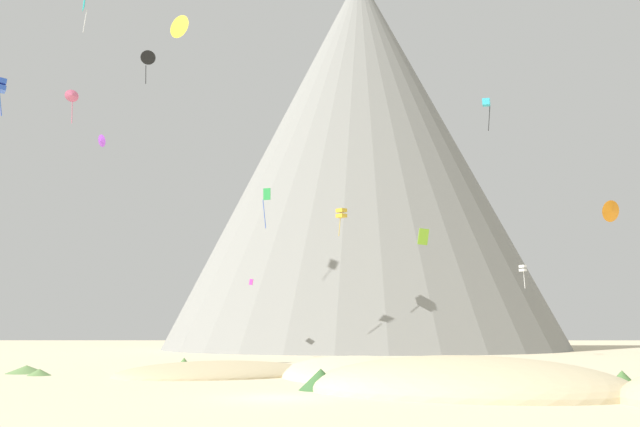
{
  "coord_description": "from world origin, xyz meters",
  "views": [
    {
      "loc": [
        2.11,
        -30.39,
        2.86
      ],
      "look_at": [
        1.34,
        48.18,
        16.67
      ],
      "focal_mm": 37.84,
      "sensor_mm": 36.0,
      "label": 1
    }
  ],
  "objects": [
    {
      "name": "ground_plane",
      "position": [
        0.0,
        0.0,
        0.0
      ],
      "size": [
        400.0,
        400.0,
        0.0
      ],
      "primitive_type": "plane",
      "color": "beige"
    },
    {
      "name": "dune_foreground_left",
      "position": [
        -5.18,
        16.18,
        0.0
      ],
      "size": [
        17.87,
        17.04,
        1.83
      ],
      "primitive_type": "ellipsoid",
      "rotation": [
        0.0,
        0.0,
        0.62
      ],
      "color": "#C6B284",
      "rests_on": "ground_plane"
    },
    {
      "name": "dune_foreground_right",
      "position": [
        8.77,
        3.44,
        0.0
      ],
      "size": [
        19.98,
        18.3,
        3.44
      ],
      "primitive_type": "ellipsoid",
      "rotation": [
        0.0,
        0.0,
        1.08
      ],
      "color": "#CCBA8E",
      "rests_on": "ground_plane"
    },
    {
      "name": "dune_back_low",
      "position": [
        4.4,
        18.01,
        0.0
      ],
      "size": [
        11.98,
        23.04,
        2.3
      ],
      "primitive_type": "ellipsoid",
      "rotation": [
        0.0,
        0.0,
        1.53
      ],
      "color": "beige",
      "rests_on": "ground_plane"
    },
    {
      "name": "bush_low_patch",
      "position": [
        -8.36,
        20.0,
        0.49
      ],
      "size": [
        1.91,
        1.91,
        0.99
      ],
      "primitive_type": "cone",
      "rotation": [
        0.0,
        0.0,
        3.34
      ],
      "color": "#568442",
      "rests_on": "ground_plane"
    },
    {
      "name": "bush_far_left",
      "position": [
        1.81,
        4.06,
        0.53
      ],
      "size": [
        3.1,
        3.1,
        1.05
      ],
      "primitive_type": "cone",
      "rotation": [
        0.0,
        0.0,
        2.19
      ],
      "color": "#386633",
      "rests_on": "ground_plane"
    },
    {
      "name": "bush_ridge_crest",
      "position": [
        -18.85,
        17.54,
        0.28
      ],
      "size": [
        3.61,
        3.61,
        0.56
      ],
      "primitive_type": "cone",
      "rotation": [
        0.0,
        0.0,
        5.89
      ],
      "color": "#668C4C",
      "rests_on": "ground_plane"
    },
    {
      "name": "bush_near_left",
      "position": [
        19.66,
        10.81,
        0.3
      ],
      "size": [
        1.33,
        1.33,
        0.61
      ],
      "primitive_type": "cone",
      "rotation": [
        0.0,
        0.0,
        1.34
      ],
      "color": "#477238",
      "rests_on": "ground_plane"
    },
    {
      "name": "bush_scatter_east",
      "position": [
        -16.95,
        15.19,
        0.22
      ],
      "size": [
        2.22,
        2.22,
        0.44
      ],
      "primitive_type": "cone",
      "rotation": [
        0.0,
        0.0,
        0.71
      ],
      "color": "#668C4C",
      "rests_on": "ground_plane"
    },
    {
      "name": "rock_massif",
      "position": [
        8.64,
        85.37,
        30.96
      ],
      "size": [
        91.61,
        91.61,
        68.46
      ],
      "color": "gray",
      "rests_on": "ground_plane"
    },
    {
      "name": "kite_yellow_high",
      "position": [
        -12.77,
        33.67,
        33.43
      ],
      "size": [
        2.3,
        1.55,
        2.47
      ],
      "rotation": [
        0.0,
        0.0,
        2.61
      ],
      "color": "yellow"
    },
    {
      "name": "kite_cyan_high",
      "position": [
        19.86,
        41.14,
        27.85
      ],
      "size": [
        1.03,
        1.02,
        3.72
      ],
      "rotation": [
        0.0,
        0.0,
        4.38
      ],
      "color": "#33BCDB"
    },
    {
      "name": "kite_black_high",
      "position": [
        -16.4,
        35.45,
        30.84
      ],
      "size": [
        1.59,
        0.76,
        3.67
      ],
      "rotation": [
        0.0,
        0.0,
        3.37
      ],
      "color": "black"
    },
    {
      "name": "kite_teal_high",
      "position": [
        -26.9,
        44.47,
        41.22
      ],
      "size": [
        0.7,
        1.05,
        4.52
      ],
      "rotation": [
        0.0,
        0.0,
        1.34
      ],
      "color": "teal"
    },
    {
      "name": "kite_gold_mid",
      "position": [
        3.94,
        50.93,
        17.17
      ],
      "size": [
        1.44,
        1.44,
        3.45
      ],
      "rotation": [
        0.0,
        0.0,
        2.44
      ],
      "color": "gold"
    },
    {
      "name": "kite_violet_mid",
      "position": [
        -22.01,
        38.99,
        23.01
      ],
      "size": [
        1.39,
        1.3,
        1.33
      ],
      "rotation": [
        0.0,
        0.0,
        5.58
      ],
      "color": "purple"
    },
    {
      "name": "kite_rainbow_high",
      "position": [
        -24.57,
        36.71,
        27.25
      ],
      "size": [
        1.44,
        1.11,
        3.78
      ],
      "rotation": [
        0.0,
        0.0,
        0.53
      ],
      "color": "#E5668C"
    },
    {
      "name": "kite_magenta_low",
      "position": [
        -6.99,
        50.8,
        8.77
      ],
      "size": [
        0.59,
        0.67,
        0.82
      ],
      "rotation": [
        0.0,
        0.0,
        4.57
      ],
      "color": "#D1339E"
    },
    {
      "name": "kite_lime_low",
      "position": [
        11.03,
        31.14,
        11.49
      ],
      "size": [
        1.13,
        0.61,
        1.54
      ],
      "rotation": [
        0.0,
        0.0,
        2.63
      ],
      "color": "#8CD133"
    },
    {
      "name": "kite_blue_mid",
      "position": [
        -25.55,
        23.55,
        23.42
      ],
      "size": [
        1.38,
        1.37,
        3.27
      ],
      "rotation": [
        0.0,
        0.0,
        2.13
      ],
      "color": "blue"
    },
    {
      "name": "kite_green_mid",
      "position": [
        -5.0,
        47.57,
        18.38
      ],
      "size": [
        0.92,
        0.54,
        4.78
      ],
      "rotation": [
        0.0,
        0.0,
        2.05
      ],
      "color": "green"
    },
    {
      "name": "kite_white_low",
      "position": [
        26.64,
        53.87,
        10.62
      ],
      "size": [
        1.01,
        1.02,
        2.94
      ],
      "rotation": [
        0.0,
        0.0,
        2.38
      ],
      "color": "white"
    },
    {
      "name": "kite_orange_low",
      "position": [
        24.6,
        22.08,
        12.23
      ],
      "size": [
        1.8,
        1.14,
        1.71
      ],
      "rotation": [
        0.0,
        0.0,
        0.37
      ],
      "color": "orange"
    }
  ]
}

